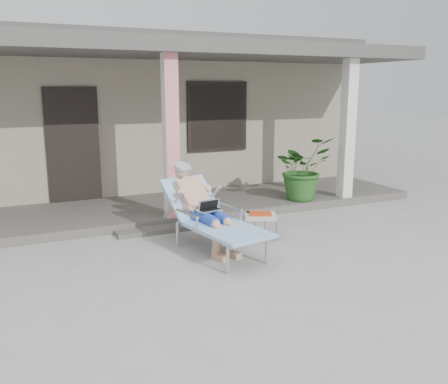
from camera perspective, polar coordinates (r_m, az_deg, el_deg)
name	(u,v)px	position (r m, az deg, el deg)	size (l,w,h in m)	color
ground	(226,269)	(6.05, 0.29, -9.22)	(60.00, 60.00, 0.00)	#9E9E99
house	(115,112)	(11.85, -13.00, 9.38)	(10.40, 5.40, 3.30)	gray
porch_deck	(158,209)	(8.71, -7.92, -2.02)	(10.00, 2.00, 0.15)	#605B56
porch_overhang	(154,54)	(8.41, -8.37, 16.10)	(10.00, 2.30, 2.85)	silver
porch_step	(179,227)	(7.66, -5.46, -4.26)	(2.00, 0.30, 0.07)	#605B56
lounger	(207,196)	(6.56, -2.04, -0.50)	(1.05, 1.97, 1.24)	#B7B7BC
side_table	(260,217)	(7.09, 4.40, -3.01)	(0.61, 0.61, 0.41)	beige
potted_palm	(302,168)	(9.08, 9.41, 2.86)	(1.08, 0.93, 1.20)	#26591E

